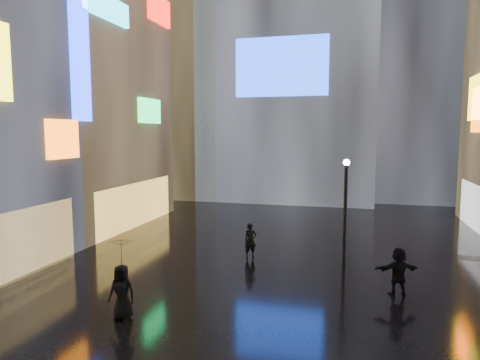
% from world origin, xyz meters
% --- Properties ---
extents(ground, '(140.00, 140.00, 0.00)m').
position_xyz_m(ground, '(0.00, 20.00, 0.00)').
color(ground, black).
rests_on(ground, ground).
extents(building_left_far, '(10.28, 12.00, 22.00)m').
position_xyz_m(building_left_far, '(-15.98, 26.00, 10.98)').
color(building_left_far, black).
rests_on(building_left_far, ground).
extents(tower_flank_right, '(12.00, 12.00, 34.00)m').
position_xyz_m(tower_flank_right, '(9.00, 46.00, 17.00)').
color(tower_flank_right, black).
rests_on(tower_flank_right, ground).
extents(tower_flank_left, '(10.00, 10.00, 26.00)m').
position_xyz_m(tower_flank_left, '(-14.00, 42.00, 13.00)').
color(tower_flank_left, black).
rests_on(tower_flank_left, ground).
extents(lamp_far, '(0.30, 0.30, 5.20)m').
position_xyz_m(lamp_far, '(2.91, 19.72, 2.94)').
color(lamp_far, black).
rests_on(lamp_far, ground).
extents(pedestrian_4, '(0.96, 0.66, 1.90)m').
position_xyz_m(pedestrian_4, '(-4.35, 12.55, 0.95)').
color(pedestrian_4, black).
rests_on(pedestrian_4, ground).
extents(pedestrian_5, '(1.86, 1.12, 1.91)m').
position_xyz_m(pedestrian_5, '(5.04, 17.29, 0.96)').
color(pedestrian_5, black).
rests_on(pedestrian_5, ground).
extents(pedestrian_6, '(0.78, 0.70, 1.78)m').
position_xyz_m(pedestrian_6, '(-1.78, 20.75, 0.89)').
color(pedestrian_6, black).
rests_on(pedestrian_6, ground).
extents(umbrella_2, '(1.26, 1.25, 0.92)m').
position_xyz_m(umbrella_2, '(-4.35, 12.55, 2.36)').
color(umbrella_2, black).
rests_on(umbrella_2, pedestrian_4).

